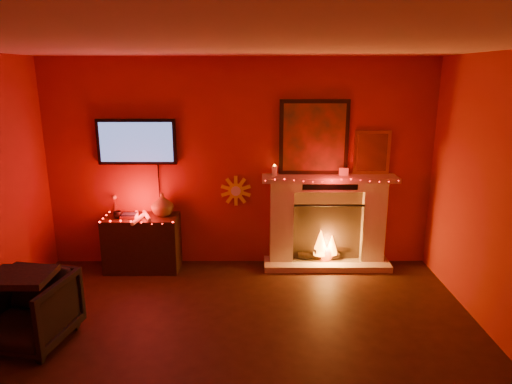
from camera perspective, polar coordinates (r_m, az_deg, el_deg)
room at (r=3.50m, az=-3.41°, el=-4.47°), size 5.00×5.00×5.00m
fireplace at (r=6.03m, az=8.84°, el=-2.59°), size 1.72×0.40×2.18m
tv at (r=6.01m, az=-14.68°, el=6.06°), size 1.00×0.07×1.24m
sunburst_clock at (r=5.98m, az=-2.54°, el=0.15°), size 0.40×0.03×0.40m
console_table at (r=6.12m, az=-13.88°, el=-5.81°), size 0.94×0.60×1.01m
armchair at (r=4.90m, az=-26.62°, el=-13.13°), size 0.85×0.87×0.68m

